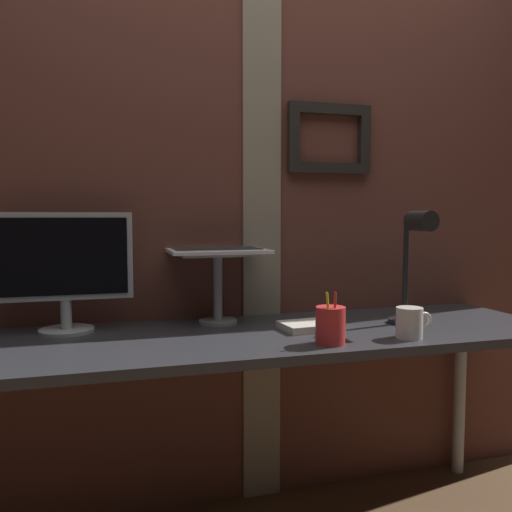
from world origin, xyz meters
name	(u,v)px	position (x,y,z in m)	size (l,w,h in m)	color
brick_wall_back	(254,212)	(0.00, 0.42, 1.15)	(3.18, 0.16, 2.30)	brown
desk	(264,354)	(-0.07, 0.05, 0.67)	(2.08, 0.62, 0.74)	#333338
monitor	(65,263)	(-0.71, 0.24, 0.98)	(0.44, 0.18, 0.40)	#ADB2B7
laptop_stand	(218,276)	(-0.19, 0.24, 0.92)	(0.28, 0.22, 0.26)	gray
laptop	(213,235)	(-0.19, 0.32, 1.06)	(0.35, 0.33, 0.23)	white
desk_lamp	(414,255)	(0.47, -0.01, 1.00)	(0.12, 0.20, 0.41)	black
pen_cup	(330,325)	(0.08, -0.16, 0.80)	(0.09, 0.09, 0.16)	red
coffee_mug	(410,323)	(0.35, -0.16, 0.79)	(0.12, 0.08, 0.10)	silver
paper_clutter_stack	(310,326)	(0.10, 0.05, 0.76)	(0.20, 0.14, 0.02)	silver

